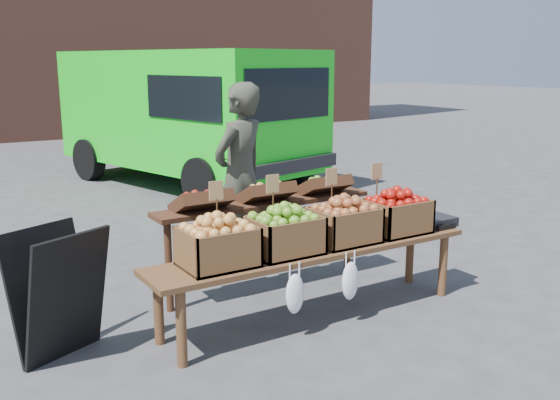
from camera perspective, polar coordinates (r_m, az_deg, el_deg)
ground at (r=4.39m, az=-2.59°, el=-14.04°), size 80.00×80.00×0.00m
delivery_van at (r=10.23m, az=-8.52°, el=7.38°), size 3.31×5.13×2.12m
vendor at (r=6.01m, az=-3.67°, el=2.24°), size 0.76×0.65×1.78m
chalkboard_sign at (r=4.47m, az=-19.62°, el=-8.00°), size 0.68×0.54×0.90m
back_table at (r=5.39m, az=-1.30°, el=-3.00°), size 2.10×0.44×1.04m
display_bench at (r=4.89m, az=3.15°, el=-7.57°), size 2.70×0.56×0.57m
crate_golden_apples at (r=4.35m, az=-5.72°, el=-4.28°), size 0.50×0.40×0.28m
crate_russet_pears at (r=4.61m, az=0.42°, el=-3.25°), size 0.50×0.40×0.28m
crate_red_apples at (r=4.92m, az=5.83°, el=-2.30°), size 0.50×0.40×0.28m
crate_green_apples at (r=5.27m, az=10.56°, el=-1.45°), size 0.50×0.40×0.28m
weighing_scale at (r=5.58m, az=13.74°, el=-1.86°), size 0.34×0.30×0.08m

